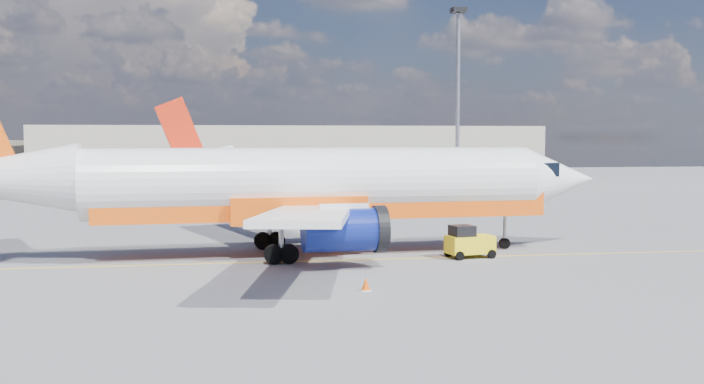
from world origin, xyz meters
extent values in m
plane|color=#5E5E63|center=(0.00, 0.00, 0.00)|extent=(240.00, 240.00, 0.00)
cube|color=yellow|center=(0.00, 3.00, 0.01)|extent=(70.00, 0.15, 0.01)
cube|color=#BCB3A2|center=(5.00, 75.00, 4.00)|extent=(70.00, 14.00, 8.00)
cylinder|color=white|center=(-0.19, 5.14, 3.98)|extent=(24.51, 5.02, 3.76)
cone|color=white|center=(14.18, 5.88, 3.98)|extent=(4.62, 3.99, 3.76)
cube|color=black|center=(12.63, 5.80, 4.59)|extent=(2.01, 2.64, 0.77)
cube|color=#F3570F|center=(0.37, 5.17, 2.71)|extent=(24.47, 4.36, 1.33)
cube|color=white|center=(-2.25, 12.79, 2.99)|extent=(7.26, 13.74, 0.89)
cube|color=white|center=(-1.44, -2.68, 2.99)|extent=(6.02, 13.71, 0.89)
cylinder|color=navy|center=(0.11, 10.14, 1.94)|extent=(4.09, 2.31, 2.10)
cylinder|color=navy|center=(0.62, 0.19, 1.94)|extent=(4.09, 2.31, 2.10)
cylinder|color=black|center=(1.87, 10.23, 1.94)|extent=(0.67, 2.35, 2.32)
cylinder|color=black|center=(2.39, 0.29, 1.94)|extent=(0.67, 2.35, 2.32)
cylinder|color=#9F9FA7|center=(10.86, 5.71, 1.38)|extent=(0.21, 0.21, 2.32)
cylinder|color=black|center=(10.86, 5.71, 0.31)|extent=(0.63, 0.30, 0.62)
cylinder|color=black|center=(-2.54, 7.67, 0.50)|extent=(1.02, 0.47, 1.00)
cylinder|color=black|center=(-2.26, 2.37, 0.50)|extent=(1.02, 0.47, 1.00)
cylinder|color=white|center=(6.47, 44.33, 3.66)|extent=(22.47, 9.58, 3.46)
cone|color=white|center=(19.18, 48.03, 3.66)|extent=(4.88, 4.46, 3.46)
cone|color=white|center=(-7.70, 40.21, 4.02)|extent=(7.76, 5.15, 3.29)
cube|color=black|center=(17.81, 47.63, 4.22)|extent=(2.32, 2.73, 0.71)
cube|color=white|center=(6.96, 44.48, 2.49)|extent=(22.30, 8.99, 1.22)
cube|color=white|center=(3.02, 50.75, 2.75)|extent=(8.96, 12.19, 0.82)
cube|color=white|center=(7.00, 37.07, 2.75)|extent=(3.73, 12.33, 0.82)
cylinder|color=white|center=(5.68, 48.87, 1.78)|extent=(4.06, 2.88, 1.93)
cylinder|color=white|center=(8.24, 40.08, 1.78)|extent=(4.06, 2.88, 1.93)
cylinder|color=black|center=(7.24, 49.33, 1.78)|extent=(1.09, 2.19, 2.14)
cylinder|color=black|center=(9.80, 40.53, 1.78)|extent=(1.09, 2.19, 2.14)
cube|color=red|center=(-9.16, 39.78, 7.12)|extent=(4.67, 1.63, 6.35)
cube|color=white|center=(-10.07, 42.91, 4.68)|extent=(4.71, 5.47, 0.18)
cube|color=white|center=(-8.25, 36.66, 4.68)|extent=(2.40, 5.16, 0.18)
cylinder|color=#9F9FA7|center=(16.24, 47.18, 1.27)|extent=(0.23, 0.23, 2.14)
cylinder|color=black|center=(16.24, 47.18, 0.28)|extent=(0.62, 0.39, 0.57)
cylinder|color=black|center=(3.83, 46.11, 0.46)|extent=(0.99, 0.63, 0.92)
cylinder|color=black|center=(5.20, 41.42, 0.46)|extent=(0.99, 0.63, 0.92)
cylinder|color=black|center=(6.80, 3.29, 0.24)|extent=(0.50, 0.27, 0.47)
cylinder|color=black|center=(7.02, 1.99, 0.24)|extent=(0.50, 0.27, 0.47)
cylinder|color=black|center=(8.66, 3.61, 0.24)|extent=(0.50, 0.27, 0.47)
cylinder|color=black|center=(8.88, 2.31, 0.24)|extent=(0.50, 0.27, 0.47)
cube|color=yellow|center=(7.84, 2.80, 0.71)|extent=(2.64, 1.72, 0.94)
cube|color=black|center=(7.38, 2.72, 1.46)|extent=(1.31, 1.31, 0.57)
cube|color=white|center=(0.70, -5.24, 0.02)|extent=(0.42, 0.42, 0.04)
cone|color=#E34E09|center=(0.70, -5.24, 0.32)|extent=(0.36, 0.36, 0.55)
cylinder|color=#9F9FA7|center=(17.40, 36.38, 9.16)|extent=(0.40, 0.40, 18.32)
cube|color=black|center=(17.40, 36.38, 18.60)|extent=(1.37, 1.37, 0.46)
camera|label=1|loc=(-5.17, -37.11, 6.42)|focal=40.00mm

